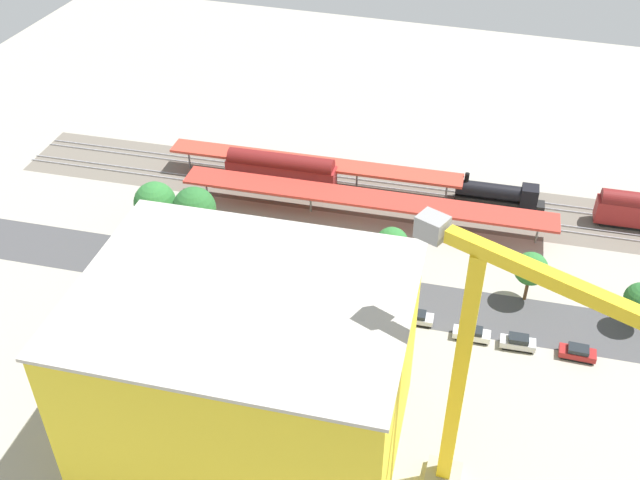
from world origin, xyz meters
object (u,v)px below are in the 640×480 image
(street_tree_1, at_px, (194,208))
(box_truck_0, at_px, (277,323))
(locomotive, at_px, (501,195))
(parked_car_0, at_px, (577,353))
(platform_canopy_near, at_px, (365,198))
(tower_crane, at_px, (484,363))
(traffic_light, at_px, (293,279))
(parked_car_2, at_px, (472,334))
(street_tree_0, at_px, (531,269))
(construction_building, at_px, (248,374))
(street_tree_4, at_px, (392,244))
(street_tree_2, at_px, (155,203))
(parked_car_3, at_px, (416,317))
(freight_coach_far, at_px, (281,170))
(parked_car_1, at_px, (518,343))
(box_truck_1, at_px, (210,308))
(platform_canopy_far, at_px, (313,163))

(street_tree_1, bearing_deg, box_truck_0, 139.32)
(locomotive, distance_m, parked_car_0, 33.64)
(platform_canopy_near, height_order, tower_crane, tower_crane)
(street_tree_1, bearing_deg, traffic_light, 151.23)
(parked_car_2, relative_size, street_tree_0, 0.63)
(construction_building, bearing_deg, street_tree_4, -107.20)
(locomotive, xyz_separation_m, parked_car_2, (0.32, 31.66, -1.00))
(street_tree_1, height_order, street_tree_2, street_tree_1)
(tower_crane, height_order, street_tree_4, tower_crane)
(locomotive, xyz_separation_m, traffic_light, (23.67, 32.45, 3.03))
(parked_car_2, relative_size, parked_car_3, 1.01)
(freight_coach_far, bearing_deg, locomotive, -170.83)
(street_tree_1, bearing_deg, parked_car_2, 167.43)
(platform_canopy_near, relative_size, locomotive, 4.07)
(construction_building, xyz_separation_m, tower_crane, (-22.51, -0.19, 8.31))
(locomotive, relative_size, freight_coach_far, 0.78)
(parked_car_1, distance_m, street_tree_4, 21.14)
(platform_canopy_near, relative_size, parked_car_3, 12.22)
(box_truck_1, xyz_separation_m, street_tree_0, (-38.90, -15.51, 3.62))
(parked_car_0, bearing_deg, parked_car_1, 3.12)
(tower_crane, relative_size, street_tree_2, 3.86)
(locomotive, relative_size, parked_car_2, 2.98)
(parked_car_0, relative_size, street_tree_2, 0.54)
(platform_canopy_far, bearing_deg, parked_car_1, 141.03)
(tower_crane, bearing_deg, parked_car_3, -68.66)
(parked_car_0, bearing_deg, street_tree_2, -8.53)
(tower_crane, bearing_deg, parked_car_1, -99.64)
(box_truck_0, bearing_deg, street_tree_1, -40.68)
(platform_canopy_far, xyz_separation_m, street_tree_0, (-35.62, 19.14, 1.20))
(tower_crane, height_order, box_truck_0, tower_crane)
(freight_coach_far, height_order, parked_car_2, freight_coach_far)
(parked_car_0, distance_m, street_tree_0, 12.34)
(tower_crane, relative_size, street_tree_0, 4.21)
(street_tree_0, distance_m, street_tree_4, 18.50)
(platform_canopy_near, height_order, parked_car_1, platform_canopy_near)
(street_tree_2, distance_m, traffic_light, 26.97)
(street_tree_1, bearing_deg, construction_building, 123.38)
(parked_car_0, bearing_deg, parked_car_2, 2.03)
(parked_car_1, bearing_deg, traffic_light, 1.69)
(parked_car_3, height_order, construction_building, construction_building)
(parked_car_2, bearing_deg, freight_coach_far, -37.13)
(traffic_light, bearing_deg, box_truck_0, 86.17)
(platform_canopy_near, distance_m, street_tree_4, 13.68)
(parked_car_0, relative_size, traffic_light, 0.60)
(freight_coach_far, height_order, tower_crane, tower_crane)
(construction_building, height_order, box_truck_0, construction_building)
(freight_coach_far, xyz_separation_m, parked_car_1, (-40.11, 25.98, -2.54))
(platform_canopy_near, xyz_separation_m, parked_car_3, (-11.90, 20.43, -3.16))
(parked_car_3, relative_size, street_tree_4, 0.62)
(locomotive, bearing_deg, parked_car_3, 75.96)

